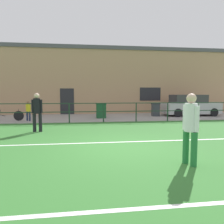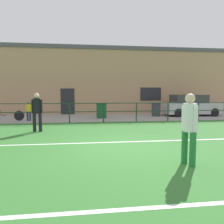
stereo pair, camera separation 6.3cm
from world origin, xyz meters
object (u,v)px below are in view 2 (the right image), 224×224
at_px(parked_car_red, 190,106).
at_px(trash_bin_1, 156,110).
at_px(spectator_child, 29,110).
at_px(player_striker, 189,125).
at_px(bicycle_parked_1, 6,116).
at_px(trash_bin_0, 101,110).
at_px(player_goalkeeper, 37,110).

distance_m(parked_car_red, trash_bin_1, 2.74).
xyz_separation_m(spectator_child, trash_bin_1, (8.69, 1.60, -0.20)).
xyz_separation_m(player_striker, bicycle_parked_1, (-7.33, 9.06, -0.64)).
distance_m(player_striker, trash_bin_1, 10.90).
height_order(bicycle_parked_1, trash_bin_0, trash_bin_0).
relative_size(player_goalkeeper, trash_bin_0, 1.69).
height_order(player_goalkeeper, trash_bin_0, player_goalkeeper).
xyz_separation_m(bicycle_parked_1, trash_bin_1, (10.10, 1.47, 0.17)).
bearing_deg(parked_car_red, trash_bin_1, -178.29).
xyz_separation_m(spectator_child, parked_car_red, (11.42, 1.68, 0.06)).
height_order(parked_car_red, trash_bin_1, parked_car_red).
distance_m(player_goalkeeper, spectator_child, 4.10).
xyz_separation_m(player_goalkeeper, player_striker, (4.58, -5.07, -0.01)).
distance_m(player_striker, parked_car_red, 11.95).
bearing_deg(trash_bin_0, parked_car_red, 6.37).
bearing_deg(player_striker, bicycle_parked_1, -160.18).
bearing_deg(player_striker, parked_car_red, 133.48).
height_order(player_striker, spectator_child, player_striker).
bearing_deg(player_goalkeeper, player_striker, 133.33).
relative_size(spectator_child, trash_bin_0, 1.18).
xyz_separation_m(player_goalkeeper, trash_bin_0, (3.24, 4.78, -0.45)).
bearing_deg(player_goalkeeper, trash_bin_0, -122.93).
height_order(spectator_child, bicycle_parked_1, spectator_child).
bearing_deg(bicycle_parked_1, trash_bin_1, 8.26).
distance_m(player_goalkeeper, player_striker, 6.83).
height_order(player_goalkeeper, parked_car_red, player_goalkeeper).
bearing_deg(trash_bin_0, player_goalkeeper, -124.12).
distance_m(spectator_child, trash_bin_0, 4.67).
bearing_deg(spectator_child, player_goalkeeper, 130.41).
bearing_deg(trash_bin_1, trash_bin_0, -170.59).
height_order(player_striker, bicycle_parked_1, player_striker).
bearing_deg(trash_bin_0, spectator_child, -168.64).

